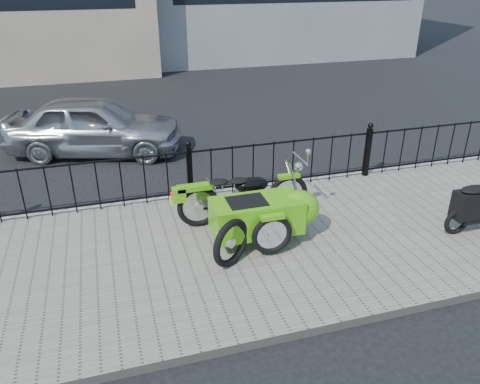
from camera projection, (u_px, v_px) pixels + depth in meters
name	position (u px, v px, depth m)	size (l,w,h in m)	color
ground	(208.00, 240.00, 7.30)	(120.00, 120.00, 0.00)	black
sidewalk	(215.00, 254.00, 6.84)	(30.00, 3.80, 0.12)	slate
curb	(190.00, 197.00, 8.52)	(30.00, 0.10, 0.12)	gray
iron_fence	(190.00, 174.00, 8.16)	(14.11, 0.11, 1.08)	black
motorcycle_sidecar	(265.00, 209.00, 6.96)	(2.28, 1.48, 0.98)	black
spare_tire	(231.00, 243.00, 6.35)	(0.70, 0.70, 0.10)	black
sedan_car	(94.00, 126.00, 10.41)	(1.53, 3.81, 1.30)	#ABACB2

